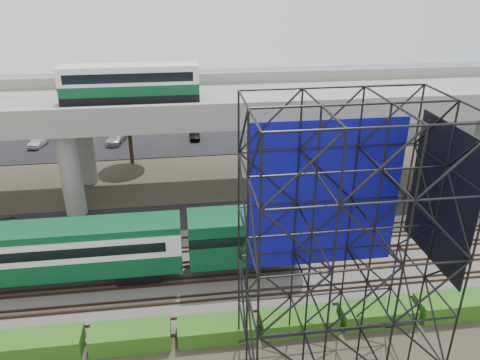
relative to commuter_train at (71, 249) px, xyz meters
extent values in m
plane|color=#474233|center=(8.22, -2.00, -2.88)|extent=(140.00, 140.00, 0.00)
cube|color=slate|center=(8.22, 0.00, -2.78)|extent=(90.00, 12.00, 0.20)
cube|color=black|center=(8.22, 8.50, -2.84)|extent=(90.00, 5.00, 0.08)
cube|color=black|center=(8.22, 32.00, -2.84)|extent=(90.00, 18.00, 0.08)
cube|color=#3F5669|center=(8.22, 54.00, -2.87)|extent=(140.00, 40.00, 0.03)
cube|color=#472D1E|center=(8.22, -4.72, -2.60)|extent=(90.00, 0.08, 0.16)
cube|color=#472D1E|center=(8.22, -3.28, -2.60)|extent=(90.00, 0.08, 0.16)
cube|color=#472D1E|center=(8.22, -2.72, -2.60)|extent=(90.00, 0.08, 0.16)
cube|color=#472D1E|center=(8.22, -1.28, -2.60)|extent=(90.00, 0.08, 0.16)
cube|color=#472D1E|center=(8.22, -0.72, -2.60)|extent=(90.00, 0.08, 0.16)
cube|color=#472D1E|center=(8.22, 0.72, -2.60)|extent=(90.00, 0.08, 0.16)
cube|color=#472D1E|center=(8.22, 1.28, -2.60)|extent=(90.00, 0.08, 0.16)
cube|color=#472D1E|center=(8.22, 2.72, -2.60)|extent=(90.00, 0.08, 0.16)
cube|color=#472D1E|center=(8.22, 3.28, -2.60)|extent=(90.00, 0.08, 0.16)
cube|color=#472D1E|center=(8.22, 4.72, -2.60)|extent=(90.00, 0.08, 0.16)
cube|color=black|center=(4.38, 0.00, -2.07)|extent=(3.00, 2.20, 0.90)
cube|color=#094522|center=(-2.12, 0.00, -0.92)|extent=(19.00, 3.00, 1.40)
cube|color=silver|center=(-2.12, 0.00, 0.53)|extent=(19.00, 3.00, 1.50)
cube|color=#094522|center=(-2.12, 0.00, 1.53)|extent=(19.00, 2.60, 0.50)
cube|color=black|center=(-1.12, 0.00, 0.58)|extent=(15.00, 3.06, 0.70)
cube|color=#094522|center=(11.88, 0.00, 0.08)|extent=(8.00, 3.00, 3.40)
cube|color=#9E9B93|center=(8.22, 14.00, 5.72)|extent=(80.00, 12.00, 1.20)
cube|color=#9E9B93|center=(8.22, 8.25, 6.87)|extent=(80.00, 0.50, 1.10)
cube|color=#9E9B93|center=(8.22, 19.75, 6.87)|extent=(80.00, 0.50, 1.10)
cylinder|color=#9E9B93|center=(-1.78, 10.50, 1.12)|extent=(1.80, 1.80, 8.00)
cylinder|color=#9E9B93|center=(-1.78, 17.50, 1.12)|extent=(1.80, 1.80, 8.00)
cube|color=#9E9B93|center=(-1.78, 14.00, 4.82)|extent=(2.40, 9.00, 0.60)
cylinder|color=#9E9B93|center=(18.22, 10.50, 1.12)|extent=(1.80, 1.80, 8.00)
cylinder|color=#9E9B93|center=(18.22, 17.50, 1.12)|extent=(1.80, 1.80, 8.00)
cube|color=#9E9B93|center=(18.22, 14.00, 4.82)|extent=(2.40, 9.00, 0.60)
cylinder|color=#9E9B93|center=(36.22, 17.50, 1.12)|extent=(1.80, 1.80, 8.00)
cube|color=#9E9B93|center=(36.22, 14.00, 4.82)|extent=(2.40, 9.00, 0.60)
cube|color=black|center=(3.62, 14.00, 6.67)|extent=(12.00, 2.50, 0.70)
cube|color=#094522|center=(3.62, 14.00, 7.47)|extent=(12.00, 2.50, 0.90)
cube|color=silver|center=(3.62, 14.00, 8.57)|extent=(12.00, 2.50, 1.30)
cube|color=black|center=(3.62, 14.00, 8.62)|extent=(11.00, 2.56, 0.80)
cube|color=silver|center=(3.62, 14.00, 9.37)|extent=(12.00, 2.40, 0.30)
cube|color=#0C0D8D|center=(14.97, -6.95, 6.42)|extent=(8.10, 0.08, 8.25)
cube|color=black|center=(19.52, -10.00, 7.62)|extent=(0.06, 5.40, 6.75)
cube|color=#265212|center=(-0.78, -6.30, -2.28)|extent=(4.60, 1.80, 1.20)
cube|color=#265212|center=(4.22, -6.30, -2.31)|extent=(4.60, 1.80, 1.15)
cube|color=#265212|center=(9.22, -6.30, -2.37)|extent=(4.60, 1.80, 1.03)
cube|color=#265212|center=(14.22, -6.30, -2.38)|extent=(4.60, 1.80, 1.01)
cube|color=#265212|center=(19.22, -6.30, -2.32)|extent=(4.60, 1.80, 1.12)
cube|color=#265212|center=(24.22, -6.30, -2.28)|extent=(4.60, 1.80, 1.20)
cylinder|color=#382314|center=(22.22, 10.50, -0.48)|extent=(0.44, 0.44, 4.80)
ellipsoid|color=#265212|center=(22.22, 10.50, 2.72)|extent=(4.94, 4.94, 4.18)
cylinder|color=#382314|center=(2.22, 22.00, -0.48)|extent=(0.44, 0.44, 4.80)
ellipsoid|color=#265212|center=(2.22, 22.00, 2.72)|extent=(4.94, 4.94, 4.18)
imported|color=silver|center=(-9.56, 29.00, -2.16)|extent=(2.36, 4.03, 1.29)
imported|color=#AAACB2|center=(-4.75, 34.00, -2.15)|extent=(1.69, 4.03, 1.30)
imported|color=gray|center=(-0.19, 29.00, -2.16)|extent=(2.68, 4.69, 1.28)
imported|color=silver|center=(6.77, 34.00, -2.20)|extent=(2.72, 4.60, 1.20)
imported|color=black|center=(9.55, 29.00, -2.25)|extent=(1.31, 3.23, 1.10)
imported|color=gray|center=(15.50, 34.00, -2.20)|extent=(1.96, 3.80, 1.19)
imported|color=white|center=(20.74, 29.00, -2.15)|extent=(2.45, 4.68, 1.30)
imported|color=#B0B1B8|center=(25.57, 34.00, -2.19)|extent=(2.48, 4.57, 1.22)
camera|label=1|loc=(7.71, -27.86, 17.25)|focal=35.00mm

